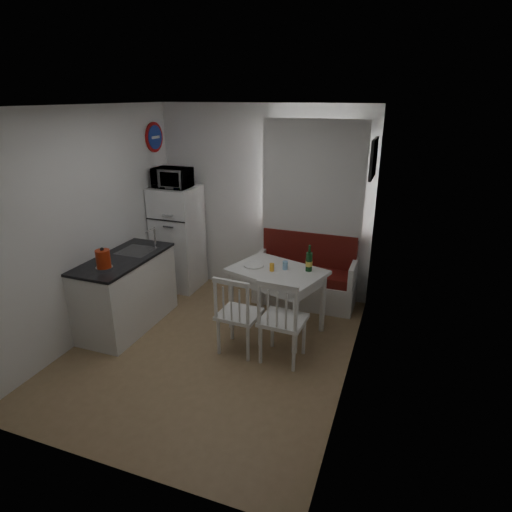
# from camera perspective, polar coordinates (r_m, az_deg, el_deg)

# --- Properties ---
(floor) EXTENTS (3.00, 3.50, 0.02)m
(floor) POSITION_cam_1_polar(r_m,az_deg,el_deg) (4.97, -5.88, -12.21)
(floor) COLOR #93764E
(floor) RESTS_ON ground
(ceiling) EXTENTS (3.00, 3.50, 0.02)m
(ceiling) POSITION_cam_1_polar(r_m,az_deg,el_deg) (4.18, -7.25, 19.28)
(ceiling) COLOR white
(ceiling) RESTS_ON wall_back
(wall_back) EXTENTS (3.00, 0.02, 2.60)m
(wall_back) POSITION_cam_1_polar(r_m,az_deg,el_deg) (5.96, 1.00, 7.19)
(wall_back) COLOR white
(wall_back) RESTS_ON floor
(wall_front) EXTENTS (3.00, 0.02, 2.60)m
(wall_front) POSITION_cam_1_polar(r_m,az_deg,el_deg) (3.07, -21.18, -7.81)
(wall_front) COLOR white
(wall_front) RESTS_ON floor
(wall_left) EXTENTS (0.02, 3.50, 2.60)m
(wall_left) POSITION_cam_1_polar(r_m,az_deg,el_deg) (5.23, -21.44, 3.80)
(wall_left) COLOR white
(wall_left) RESTS_ON floor
(wall_right) EXTENTS (0.02, 3.50, 2.60)m
(wall_right) POSITION_cam_1_polar(r_m,az_deg,el_deg) (4.00, 13.17, -0.26)
(wall_right) COLOR white
(wall_right) RESTS_ON floor
(window) EXTENTS (1.22, 0.06, 1.47)m
(window) POSITION_cam_1_polar(r_m,az_deg,el_deg) (5.68, 7.70, 9.69)
(window) COLOR white
(window) RESTS_ON wall_back
(curtain) EXTENTS (1.35, 0.02, 1.50)m
(curtain) POSITION_cam_1_polar(r_m,az_deg,el_deg) (5.60, 7.56, 10.06)
(curtain) COLOR silver
(curtain) RESTS_ON wall_back
(kitchen_counter) EXTENTS (0.62, 1.32, 1.16)m
(kitchen_counter) POSITION_cam_1_polar(r_m,az_deg,el_deg) (5.44, -16.83, -4.51)
(kitchen_counter) COLOR white
(kitchen_counter) RESTS_ON floor
(wall_sign) EXTENTS (0.03, 0.40, 0.40)m
(wall_sign) POSITION_cam_1_polar(r_m,az_deg,el_deg) (6.20, -13.35, 15.16)
(wall_sign) COLOR navy
(wall_sign) RESTS_ON wall_left
(picture_frame) EXTENTS (0.04, 0.52, 0.42)m
(picture_frame) POSITION_cam_1_polar(r_m,az_deg,el_deg) (4.89, 15.37, 12.43)
(picture_frame) COLOR black
(picture_frame) RESTS_ON wall_right
(bench) EXTENTS (1.35, 0.52, 0.97)m
(bench) POSITION_cam_1_polar(r_m,az_deg,el_deg) (5.87, 6.57, -3.26)
(bench) COLOR white
(bench) RESTS_ON floor
(dining_table) EXTENTS (1.21, 1.01, 0.78)m
(dining_table) POSITION_cam_1_polar(r_m,az_deg,el_deg) (5.02, 2.83, -2.79)
(dining_table) COLOR white
(dining_table) RESTS_ON floor
(chair_left) EXTENTS (0.46, 0.44, 0.50)m
(chair_left) POSITION_cam_1_polar(r_m,az_deg,el_deg) (4.58, -2.72, -6.89)
(chair_left) COLOR white
(chair_left) RESTS_ON floor
(chair_right) EXTENTS (0.48, 0.46, 0.52)m
(chair_right) POSITION_cam_1_polar(r_m,az_deg,el_deg) (4.41, 3.30, -7.61)
(chair_right) COLOR white
(chair_right) RESTS_ON floor
(fridge) EXTENTS (0.60, 0.60, 1.50)m
(fridge) POSITION_cam_1_polar(r_m,az_deg,el_deg) (6.29, -10.32, 2.34)
(fridge) COLOR white
(fridge) RESTS_ON floor
(microwave) EXTENTS (0.49, 0.33, 0.27)m
(microwave) POSITION_cam_1_polar(r_m,az_deg,el_deg) (6.03, -11.11, 10.20)
(microwave) COLOR white
(microwave) RESTS_ON fridge
(kettle) EXTENTS (0.18, 0.18, 0.25)m
(kettle) POSITION_cam_1_polar(r_m,az_deg,el_deg) (4.92, -19.70, -0.39)
(kettle) COLOR #AC2A0D
(kettle) RESTS_ON kitchen_counter
(wine_bottle) EXTENTS (0.08, 0.08, 0.31)m
(wine_bottle) POSITION_cam_1_polar(r_m,az_deg,el_deg) (4.93, 7.11, -0.29)
(wine_bottle) COLOR #15421D
(wine_bottle) RESTS_ON dining_table
(drinking_glass_orange) EXTENTS (0.05, 0.05, 0.09)m
(drinking_glass_orange) POSITION_cam_1_polar(r_m,az_deg,el_deg) (4.93, 2.13, -1.51)
(drinking_glass_orange) COLOR #F7A829
(drinking_glass_orange) RESTS_ON dining_table
(drinking_glass_blue) EXTENTS (0.06, 0.06, 0.10)m
(drinking_glass_blue) POSITION_cam_1_polar(r_m,az_deg,el_deg) (4.99, 3.90, -1.25)
(drinking_glass_blue) COLOR #87BAE6
(drinking_glass_blue) RESTS_ON dining_table
(plate) EXTENTS (0.24, 0.24, 0.02)m
(plate) POSITION_cam_1_polar(r_m,az_deg,el_deg) (5.09, -0.31, -1.25)
(plate) COLOR white
(plate) RESTS_ON dining_table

